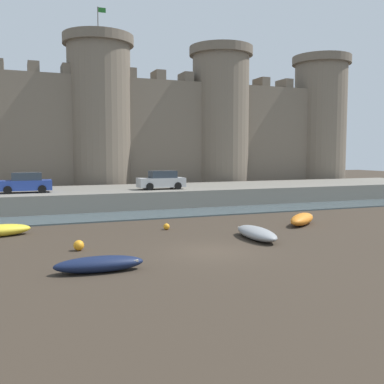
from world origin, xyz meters
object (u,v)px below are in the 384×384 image
(rowboat_midflat_centre, at_px, (257,233))
(rowboat_midflat_right, at_px, (99,264))
(car_quay_centre_west, at_px, (25,183))
(car_quay_west, at_px, (162,180))
(rowboat_foreground_right, at_px, (302,219))
(mooring_buoy_off_centre, at_px, (79,245))
(mooring_buoy_mid_mud, at_px, (167,227))

(rowboat_midflat_centre, xyz_separation_m, rowboat_midflat_right, (-9.22, -3.67, -0.02))
(rowboat_midflat_right, xyz_separation_m, car_quay_centre_west, (-2.30, 20.59, 1.98))
(car_quay_west, xyz_separation_m, car_quay_centre_west, (-11.22, 0.66, 0.00))
(rowboat_foreground_right, bearing_deg, mooring_buoy_off_centre, -169.98)
(rowboat_midflat_centre, relative_size, rowboat_midflat_right, 1.13)
(rowboat_midflat_centre, bearing_deg, car_quay_west, 91.05)
(rowboat_midflat_right, bearing_deg, mooring_buoy_off_centre, 93.31)
(mooring_buoy_mid_mud, height_order, car_quay_west, car_quay_west)
(rowboat_foreground_right, distance_m, mooring_buoy_off_centre, 14.95)
(rowboat_foreground_right, bearing_deg, rowboat_midflat_centre, -148.37)
(rowboat_midflat_centre, bearing_deg, rowboat_midflat_right, -158.27)
(mooring_buoy_off_centre, bearing_deg, car_quay_centre_west, 97.19)
(mooring_buoy_mid_mud, distance_m, car_quay_west, 12.20)
(rowboat_midflat_right, distance_m, car_quay_west, 21.92)
(mooring_buoy_mid_mud, height_order, car_quay_centre_west, car_quay_centre_west)
(rowboat_foreground_right, height_order, car_quay_west, car_quay_west)
(rowboat_midflat_centre, relative_size, car_quay_centre_west, 0.99)
(mooring_buoy_mid_mud, bearing_deg, rowboat_midflat_centre, -52.26)
(car_quay_centre_west, bearing_deg, rowboat_foreground_right, -39.19)
(car_quay_west, bearing_deg, rowboat_midflat_centre, -88.95)
(rowboat_foreground_right, height_order, mooring_buoy_mid_mud, rowboat_foreground_right)
(rowboat_foreground_right, height_order, mooring_buoy_off_centre, rowboat_foreground_right)
(mooring_buoy_off_centre, bearing_deg, rowboat_midflat_centre, -3.85)
(rowboat_midflat_centre, bearing_deg, mooring_buoy_off_centre, 176.15)
(rowboat_midflat_right, bearing_deg, rowboat_midflat_centre, 21.73)
(rowboat_midflat_centre, height_order, rowboat_midflat_right, rowboat_midflat_centre)
(rowboat_midflat_right, bearing_deg, car_quay_centre_west, 96.38)
(rowboat_midflat_centre, distance_m, mooring_buoy_off_centre, 9.49)
(rowboat_midflat_right, distance_m, rowboat_foreground_right, 16.04)
(rowboat_foreground_right, xyz_separation_m, mooring_buoy_off_centre, (-14.72, -2.60, -0.14))
(rowboat_midflat_right, xyz_separation_m, rowboat_foreground_right, (14.47, 6.91, 0.06))
(rowboat_midflat_centre, height_order, rowboat_foreground_right, rowboat_foreground_right)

